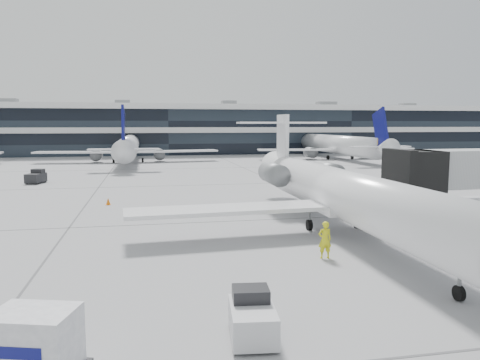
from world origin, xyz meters
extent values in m
plane|color=#949496|center=(0.00, 0.00, 0.00)|extent=(220.00, 220.00, 0.00)
cube|color=black|center=(0.00, 82.00, 5.00)|extent=(170.00, 22.00, 10.00)
cylinder|color=white|center=(6.87, -6.00, 2.52)|extent=(3.22, 26.33, 2.96)
cone|color=white|center=(7.01, 8.91, 2.85)|extent=(2.85, 3.53, 2.81)
cube|color=white|center=(-0.24, -4.83, 1.75)|extent=(12.21, 3.57, 0.24)
cube|color=white|center=(14.00, -4.97, 1.75)|extent=(12.24, 3.80, 0.24)
cylinder|color=slate|center=(4.76, 3.01, 2.96)|extent=(1.68, 3.74, 1.64)
cylinder|color=slate|center=(9.15, 2.97, 2.96)|extent=(1.68, 3.74, 1.64)
cube|color=white|center=(7.01, 8.25, 5.15)|extent=(0.33, 2.85, 4.93)
cube|color=white|center=(7.01, 8.69, 6.91)|extent=(7.91, 1.83, 0.18)
cylinder|color=black|center=(6.77, -16.41, 0.31)|extent=(0.20, 0.62, 0.61)
cylinder|color=black|center=(5.25, -3.79, 0.35)|extent=(0.27, 0.70, 0.70)
cylinder|color=black|center=(8.53, -3.82, 0.35)|extent=(0.27, 0.70, 0.70)
cube|color=black|center=(11.69, -5.41, 3.86)|extent=(2.50, 3.03, 2.57)
cylinder|color=slate|center=(13.25, -5.35, 1.29)|extent=(0.40, 0.40, 2.57)
cube|color=black|center=(13.25, -5.35, 0.32)|extent=(1.70, 1.35, 0.64)
imported|color=yellow|center=(3.86, -9.92, 0.96)|extent=(0.71, 0.47, 1.91)
cube|color=silver|center=(-1.75, -17.97, 0.59)|extent=(1.65, 2.49, 0.96)
cube|color=black|center=(-1.69, -17.44, 1.23)|extent=(1.28, 1.09, 0.53)
cylinder|color=black|center=(-2.24, -17.06, 0.24)|extent=(0.24, 0.49, 0.47)
cylinder|color=black|center=(-1.07, -17.19, 0.24)|extent=(0.24, 0.49, 0.47)
cylinder|color=black|center=(-2.43, -18.75, 0.24)|extent=(0.24, 0.49, 0.47)
cylinder|color=black|center=(-1.27, -18.89, 0.24)|extent=(0.24, 0.49, 0.47)
cube|color=white|center=(-7.89, -19.38, 1.16)|extent=(2.44, 2.09, 1.66)
cone|color=orange|center=(-8.15, 8.66, 0.30)|extent=(0.39, 0.39, 0.60)
cube|color=orange|center=(-8.15, 8.66, 0.02)|extent=(0.42, 0.42, 0.03)
cube|color=black|center=(-17.43, 25.34, 0.63)|extent=(2.12, 2.84, 1.03)
cube|color=black|center=(-17.28, 25.89, 1.32)|extent=(1.50, 1.34, 0.57)
cylinder|color=black|center=(-17.79, 26.39, 0.25)|extent=(0.34, 0.54, 0.51)
cylinder|color=black|center=(-16.57, 26.05, 0.25)|extent=(0.34, 0.54, 0.51)
cylinder|color=black|center=(-18.29, 24.62, 0.25)|extent=(0.34, 0.54, 0.51)
cylinder|color=black|center=(-17.07, 24.28, 0.25)|extent=(0.34, 0.54, 0.51)
camera|label=1|loc=(-4.94, -31.74, 6.77)|focal=35.00mm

